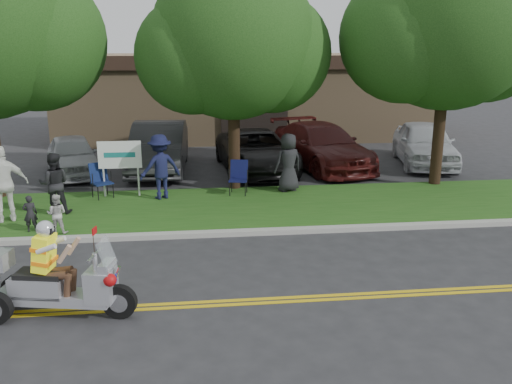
{
  "coord_description": "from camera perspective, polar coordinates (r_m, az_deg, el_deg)",
  "views": [
    {
      "loc": [
        -0.72,
        -9.28,
        4.44
      ],
      "look_at": [
        0.58,
        2.0,
        1.35
      ],
      "focal_mm": 38.0,
      "sensor_mm": 36.0,
      "label": 1
    }
  ],
  "objects": [
    {
      "name": "lawn_chair_a",
      "position": [
        16.27,
        -1.83,
        1.8
      ],
      "size": [
        0.63,
        0.65,
        1.01
      ],
      "rotation": [
        0.0,
        0.0,
        -0.21
      ],
      "color": "black",
      "rests_on": "grass_verge"
    },
    {
      "name": "parked_car_far_left",
      "position": [
        20.12,
        -18.77,
        3.66
      ],
      "size": [
        2.7,
        4.37,
        1.39
      ],
      "primitive_type": "imported",
      "rotation": [
        0.0,
        0.0,
        0.28
      ],
      "color": "#ABADB2",
      "rests_on": "ground"
    },
    {
      "name": "child_right",
      "position": [
        13.66,
        -20.24,
        -2.17
      ],
      "size": [
        0.49,
        0.4,
        0.96
      ],
      "primitive_type": "imported",
      "rotation": [
        0.0,
        0.0,
        3.06
      ],
      "color": "#BBBAB4",
      "rests_on": "grass_verge"
    },
    {
      "name": "parked_car_left",
      "position": [
        19.96,
        -10.18,
        4.67
      ],
      "size": [
        2.05,
        5.38,
        1.75
      ],
      "primitive_type": "imported",
      "rotation": [
        0.0,
        0.0,
        -0.04
      ],
      "color": "#2F2F32",
      "rests_on": "ground"
    },
    {
      "name": "business_sign",
      "position": [
        16.34,
        -14.14,
        3.51
      ],
      "size": [
        1.25,
        0.06,
        1.75
      ],
      "color": "silver",
      "rests_on": "ground"
    },
    {
      "name": "tree_right",
      "position": [
        18.09,
        19.73,
        16.21
      ],
      "size": [
        6.86,
        5.6,
        8.07
      ],
      "color": "#332114",
      "rests_on": "ground"
    },
    {
      "name": "commercial_building",
      "position": [
        28.49,
        -1.09,
        10.3
      ],
      "size": [
        18.0,
        8.2,
        4.0
      ],
      "color": "#9E7F5B",
      "rests_on": "ground"
    },
    {
      "name": "centerline_near",
      "position": [
        9.79,
        -1.68,
        -11.73
      ],
      "size": [
        60.0,
        0.1,
        0.01
      ],
      "primitive_type": "cube",
      "color": "gold",
      "rests_on": "ground"
    },
    {
      "name": "ground",
      "position": [
        10.31,
        -1.96,
        -10.3
      ],
      "size": [
        120.0,
        120.0,
        0.0
      ],
      "primitive_type": "plane",
      "color": "#28282B",
      "rests_on": "ground"
    },
    {
      "name": "spectator_chair_a",
      "position": [
        15.9,
        -10.06,
        2.63
      ],
      "size": [
        1.4,
        1.14,
        1.88
      ],
      "primitive_type": "imported",
      "rotation": [
        0.0,
        0.0,
        3.58
      ],
      "color": "#15183B",
      "rests_on": "grass_verge"
    },
    {
      "name": "grass_verge",
      "position": [
        15.15,
        -3.57,
        -1.66
      ],
      "size": [
        60.0,
        4.0,
        0.1
      ],
      "primitive_type": "cube",
      "color": "#1E4F15",
      "rests_on": "ground"
    },
    {
      "name": "parked_car_far_right",
      "position": [
        21.67,
        17.32,
        4.91
      ],
      "size": [
        2.93,
        5.14,
        1.65
      ],
      "primitive_type": "imported",
      "rotation": [
        0.0,
        0.0,
        -0.21
      ],
      "color": "#BBBDC3",
      "rests_on": "ground"
    },
    {
      "name": "curb",
      "position": [
        13.11,
        -3.06,
        -4.34
      ],
      "size": [
        60.0,
        0.25,
        0.12
      ],
      "primitive_type": "cube",
      "color": "#A8A89E",
      "rests_on": "ground"
    },
    {
      "name": "parked_car_mid",
      "position": [
        19.64,
        0.03,
        4.34
      ],
      "size": [
        2.83,
        5.48,
        1.48
      ],
      "primitive_type": "imported",
      "rotation": [
        0.0,
        0.0,
        0.07
      ],
      "color": "black",
      "rests_on": "ground"
    },
    {
      "name": "lawn_chair_b",
      "position": [
        16.53,
        -16.08,
        1.43
      ],
      "size": [
        0.74,
        0.75,
        1.01
      ],
      "rotation": [
        0.0,
        0.0,
        0.56
      ],
      "color": "black",
      "rests_on": "grass_verge"
    },
    {
      "name": "parked_car_right",
      "position": [
        20.4,
        6.9,
        4.84
      ],
      "size": [
        3.51,
        5.96,
        1.62
      ],
      "primitive_type": "imported",
      "rotation": [
        0.0,
        0.0,
        0.24
      ],
      "color": "#481210",
      "rests_on": "ground"
    },
    {
      "name": "tree_mid",
      "position": [
        16.56,
        -2.25,
        15.17
      ],
      "size": [
        5.88,
        4.8,
        7.05
      ],
      "color": "#332114",
      "rests_on": "ground"
    },
    {
      "name": "child_left",
      "position": [
        14.02,
        -22.68,
        -2.1
      ],
      "size": [
        0.36,
        0.27,
        0.9
      ],
      "primitive_type": "imported",
      "rotation": [
        0.0,
        0.0,
        3.33
      ],
      "color": "black",
      "rests_on": "grass_verge"
    },
    {
      "name": "spectator_adult_right",
      "position": [
        14.97,
        -25.01,
        0.77
      ],
      "size": [
        1.24,
        0.86,
        1.95
      ],
      "primitive_type": "imported",
      "rotation": [
        0.0,
        0.0,
        3.51
      ],
      "color": "white",
      "rests_on": "grass_verge"
    },
    {
      "name": "centerline_far",
      "position": [
        9.94,
        -1.76,
        -11.31
      ],
      "size": [
        60.0,
        0.1,
        0.01
      ],
      "primitive_type": "cube",
      "color": "gold",
      "rests_on": "ground"
    },
    {
      "name": "trike_scooter",
      "position": [
        9.8,
        -20.61,
        -8.97
      ],
      "size": [
        2.58,
        1.08,
        1.69
      ],
      "rotation": [
        0.0,
        0.0,
        -0.19
      ],
      "color": "black",
      "rests_on": "ground"
    },
    {
      "name": "spectator_chair_b",
      "position": [
        16.51,
        3.42,
        3.13
      ],
      "size": [
        1.01,
        0.82,
        1.78
      ],
      "primitive_type": "imported",
      "rotation": [
        0.0,
        0.0,
        3.48
      ],
      "color": "black",
      "rests_on": "grass_verge"
    },
    {
      "name": "spectator_adult_mid",
      "position": [
        15.21,
        -20.46,
        0.84
      ],
      "size": [
        0.85,
        0.69,
        1.63
      ],
      "primitive_type": "imported",
      "rotation": [
        0.0,
        0.0,
        3.24
      ],
      "color": "black",
      "rests_on": "grass_verge"
    }
  ]
}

